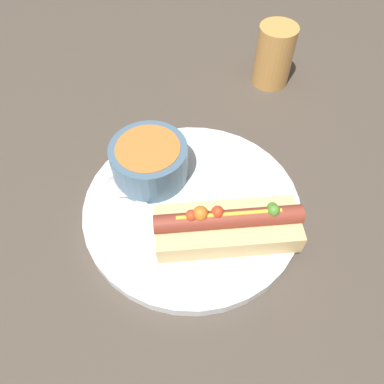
{
  "coord_description": "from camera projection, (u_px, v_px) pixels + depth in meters",
  "views": [
    {
      "loc": [
        -0.12,
        -0.25,
        0.42
      ],
      "look_at": [
        0.0,
        0.0,
        0.04
      ],
      "focal_mm": 35.0,
      "sensor_mm": 36.0,
      "label": 1
    }
  ],
  "objects": [
    {
      "name": "soup_bowl",
      "position": [
        149.0,
        160.0,
        0.49
      ],
      "size": [
        0.1,
        0.1,
        0.05
      ],
      "color": "slate",
      "rests_on": "dinner_plate"
    },
    {
      "name": "ground_plane",
      "position": [
        192.0,
        211.0,
        0.5
      ],
      "size": [
        4.0,
        4.0,
        0.0
      ],
      "primitive_type": "plane",
      "color": "#4C4238"
    },
    {
      "name": "dinner_plate",
      "position": [
        192.0,
        207.0,
        0.49
      ],
      "size": [
        0.28,
        0.28,
        0.02
      ],
      "color": "white",
      "rests_on": "ground_plane"
    },
    {
      "name": "hot_dog",
      "position": [
        227.0,
        226.0,
        0.44
      ],
      "size": [
        0.18,
        0.12,
        0.06
      ],
      "rotation": [
        0.0,
        0.0,
        -0.37
      ],
      "color": "#E5C17F",
      "rests_on": "dinner_plate"
    },
    {
      "name": "drinking_glass",
      "position": [
        274.0,
        56.0,
        0.62
      ],
      "size": [
        0.06,
        0.06,
        0.1
      ],
      "color": "#D8994C",
      "rests_on": "ground_plane"
    },
    {
      "name": "spoon",
      "position": [
        131.0,
        194.0,
        0.49
      ],
      "size": [
        0.09,
        0.17,
        0.01
      ],
      "rotation": [
        0.0,
        0.0,
        2.02
      ],
      "color": "#B7B7BC",
      "rests_on": "dinner_plate"
    }
  ]
}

